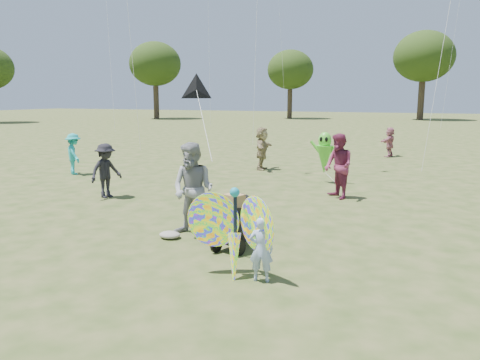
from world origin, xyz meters
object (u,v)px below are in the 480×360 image
(child_girl, at_px, (261,249))
(crowd_b, at_px, (106,171))
(crowd_j, at_px, (390,142))
(crowd_e, at_px, (338,166))
(butterfly_kite, at_px, (235,233))
(adult_man, at_px, (193,190))
(crowd_d, at_px, (262,148))
(alien_kite, at_px, (324,155))
(jogging_stroller, at_px, (236,217))
(crowd_i, at_px, (74,154))

(child_girl, distance_m, crowd_b, 7.58)
(crowd_b, bearing_deg, crowd_j, -12.14)
(child_girl, height_order, crowd_j, crowd_j)
(crowd_e, bearing_deg, butterfly_kite, -44.37)
(adult_man, height_order, crowd_d, adult_man)
(crowd_e, distance_m, alien_kite, 2.48)
(jogging_stroller, bearing_deg, adult_man, 176.88)
(adult_man, xyz_separation_m, crowd_d, (-1.74, 9.09, -0.14))
(jogging_stroller, bearing_deg, butterfly_kite, -50.81)
(adult_man, bearing_deg, jogging_stroller, -16.04)
(child_girl, xyz_separation_m, jogging_stroller, (-1.01, 1.38, 0.08))
(child_girl, relative_size, crowd_b, 0.67)
(crowd_d, height_order, butterfly_kite, crowd_d)
(crowd_e, height_order, crowd_i, crowd_e)
(crowd_e, xyz_separation_m, butterfly_kite, (-0.42, -6.63, -0.21))
(crowd_b, xyz_separation_m, jogging_stroller, (5.30, -2.82, -0.18))
(crowd_e, height_order, alien_kite, crowd_e)
(crowd_b, height_order, crowd_d, crowd_d)
(crowd_d, xyz_separation_m, crowd_e, (3.86, -4.24, 0.08))
(crowd_d, bearing_deg, alien_kite, -129.79)
(child_girl, height_order, alien_kite, alien_kite)
(child_girl, relative_size, crowd_e, 0.56)
(alien_kite, bearing_deg, jogging_stroller, -90.36)
(crowd_b, bearing_deg, crowd_d, -4.25)
(crowd_j, bearing_deg, crowd_i, -29.47)
(crowd_e, bearing_deg, alien_kite, 160.91)
(crowd_i, xyz_separation_m, crowd_j, (10.53, 10.09, -0.06))
(crowd_b, relative_size, crowd_j, 1.10)
(crowd_e, bearing_deg, crowd_b, -109.22)
(child_girl, xyz_separation_m, crowd_b, (-6.31, 4.19, 0.26))
(crowd_e, relative_size, crowd_i, 1.21)
(adult_man, distance_m, jogging_stroller, 1.30)
(crowd_e, distance_m, butterfly_kite, 6.64)
(child_girl, bearing_deg, alien_kite, -95.01)
(child_girl, distance_m, jogging_stroller, 1.71)
(crowd_b, height_order, crowd_i, crowd_b)
(jogging_stroller, bearing_deg, crowd_e, 96.95)
(crowd_d, bearing_deg, crowd_j, -41.49)
(child_girl, xyz_separation_m, crowd_d, (-3.91, 10.90, 0.33))
(child_girl, relative_size, crowd_j, 0.74)
(crowd_b, bearing_deg, alien_kite, -32.81)
(crowd_d, relative_size, crowd_e, 0.91)
(crowd_b, bearing_deg, jogging_stroller, -102.57)
(crowd_j, xyz_separation_m, alien_kite, (-1.43, -8.20, 0.25))
(adult_man, distance_m, crowd_e, 5.30)
(child_girl, distance_m, alien_kite, 9.03)
(jogging_stroller, relative_size, alien_kite, 0.64)
(crowd_i, distance_m, crowd_j, 14.58)
(child_girl, bearing_deg, crowd_b, -44.75)
(alien_kite, bearing_deg, crowd_j, 80.13)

